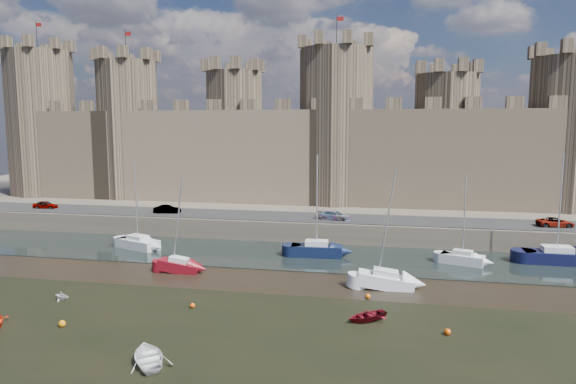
{
  "coord_description": "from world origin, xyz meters",
  "views": [
    {
      "loc": [
        10.19,
        -29.98,
        14.23
      ],
      "look_at": [
        -0.17,
        22.0,
        7.34
      ],
      "focal_mm": 32.0,
      "sensor_mm": 36.0,
      "label": 1
    }
  ],
  "objects_px": {
    "car_2": "(335,215)",
    "sailboat_2": "(462,258)",
    "sailboat_0": "(138,243)",
    "car_1": "(167,209)",
    "sailboat_4": "(179,265)",
    "car_0": "(45,205)",
    "sailboat_3": "(557,256)",
    "sailboat_1": "(317,249)",
    "car_3": "(555,222)",
    "sailboat_5": "(385,280)"
  },
  "relations": [
    {
      "from": "sailboat_0",
      "to": "sailboat_5",
      "type": "distance_m",
      "value": 29.69
    },
    {
      "from": "car_3",
      "to": "sailboat_3",
      "type": "bearing_deg",
      "value": 159.25
    },
    {
      "from": "car_2",
      "to": "sailboat_2",
      "type": "relative_size",
      "value": 0.45
    },
    {
      "from": "sailboat_1",
      "to": "sailboat_3",
      "type": "height_order",
      "value": "sailboat_3"
    },
    {
      "from": "sailboat_4",
      "to": "sailboat_5",
      "type": "xyz_separation_m",
      "value": [
        19.84,
        -1.15,
        0.05
      ]
    },
    {
      "from": "sailboat_3",
      "to": "sailboat_4",
      "type": "bearing_deg",
      "value": -164.32
    },
    {
      "from": "car_2",
      "to": "sailboat_3",
      "type": "bearing_deg",
      "value": -95.59
    },
    {
      "from": "sailboat_5",
      "to": "sailboat_2",
      "type": "bearing_deg",
      "value": 47.67
    },
    {
      "from": "sailboat_2",
      "to": "sailboat_3",
      "type": "bearing_deg",
      "value": 31.77
    },
    {
      "from": "car_0",
      "to": "car_1",
      "type": "distance_m",
      "value": 18.64
    },
    {
      "from": "car_3",
      "to": "sailboat_4",
      "type": "bearing_deg",
      "value": 108.0
    },
    {
      "from": "car_1",
      "to": "sailboat_3",
      "type": "height_order",
      "value": "sailboat_3"
    },
    {
      "from": "sailboat_2",
      "to": "sailboat_3",
      "type": "height_order",
      "value": "sailboat_3"
    },
    {
      "from": "car_0",
      "to": "car_2",
      "type": "relative_size",
      "value": 0.82
    },
    {
      "from": "car_3",
      "to": "sailboat_2",
      "type": "relative_size",
      "value": 0.44
    },
    {
      "from": "car_1",
      "to": "car_2",
      "type": "height_order",
      "value": "car_2"
    },
    {
      "from": "sailboat_1",
      "to": "sailboat_5",
      "type": "distance_m",
      "value": 12.14
    },
    {
      "from": "sailboat_1",
      "to": "sailboat_2",
      "type": "xyz_separation_m",
      "value": [
        15.15,
        -0.25,
        -0.1
      ]
    },
    {
      "from": "car_3",
      "to": "sailboat_2",
      "type": "xyz_separation_m",
      "value": [
        -11.45,
        -9.55,
        -2.31
      ]
    },
    {
      "from": "car_2",
      "to": "car_0",
      "type": "bearing_deg",
      "value": 99.34
    },
    {
      "from": "sailboat_0",
      "to": "car_2",
      "type": "bearing_deg",
      "value": 43.96
    },
    {
      "from": "car_0",
      "to": "car_3",
      "type": "height_order",
      "value": "car_0"
    },
    {
      "from": "car_2",
      "to": "sailboat_5",
      "type": "xyz_separation_m",
      "value": [
        6.47,
        -18.35,
        -2.34
      ]
    },
    {
      "from": "car_0",
      "to": "sailboat_1",
      "type": "bearing_deg",
      "value": -109.18
    },
    {
      "from": "car_0",
      "to": "sailboat_4",
      "type": "xyz_separation_m",
      "value": [
        27.79,
        -17.95,
        -2.37
      ]
    },
    {
      "from": "car_0",
      "to": "sailboat_1",
      "type": "height_order",
      "value": "sailboat_1"
    },
    {
      "from": "car_1",
      "to": "sailboat_3",
      "type": "relative_size",
      "value": 0.31
    },
    {
      "from": "sailboat_3",
      "to": "car_2",
      "type": "bearing_deg",
      "value": 164.04
    },
    {
      "from": "sailboat_0",
      "to": "sailboat_2",
      "type": "bearing_deg",
      "value": 21.27
    },
    {
      "from": "car_2",
      "to": "car_3",
      "type": "distance_m",
      "value": 25.61
    },
    {
      "from": "car_1",
      "to": "sailboat_4",
      "type": "distance_m",
      "value": 19.95
    },
    {
      "from": "car_0",
      "to": "sailboat_2",
      "type": "height_order",
      "value": "sailboat_2"
    },
    {
      "from": "sailboat_0",
      "to": "sailboat_5",
      "type": "bearing_deg",
      "value": 3.1
    },
    {
      "from": "car_2",
      "to": "sailboat_0",
      "type": "distance_m",
      "value": 23.83
    },
    {
      "from": "car_1",
      "to": "sailboat_4",
      "type": "relative_size",
      "value": 0.38
    },
    {
      "from": "car_0",
      "to": "sailboat_5",
      "type": "height_order",
      "value": "sailboat_5"
    },
    {
      "from": "car_2",
      "to": "sailboat_3",
      "type": "relative_size",
      "value": 0.36
    },
    {
      "from": "sailboat_0",
      "to": "sailboat_2",
      "type": "distance_m",
      "value": 35.96
    },
    {
      "from": "car_3",
      "to": "sailboat_2",
      "type": "height_order",
      "value": "sailboat_2"
    },
    {
      "from": "car_3",
      "to": "sailboat_3",
      "type": "distance_m",
      "value": 7.87
    },
    {
      "from": "sailboat_0",
      "to": "sailboat_5",
      "type": "relative_size",
      "value": 0.94
    },
    {
      "from": "car_1",
      "to": "sailboat_0",
      "type": "relative_size",
      "value": 0.36
    },
    {
      "from": "car_1",
      "to": "sailboat_0",
      "type": "xyz_separation_m",
      "value": [
        0.7,
        -9.69,
        -2.3
      ]
    },
    {
      "from": "car_3",
      "to": "car_2",
      "type": "bearing_deg",
      "value": 84.71
    },
    {
      "from": "car_3",
      "to": "sailboat_1",
      "type": "bearing_deg",
      "value": 102.82
    },
    {
      "from": "sailboat_3",
      "to": "sailboat_4",
      "type": "xyz_separation_m",
      "value": [
        -37.1,
        -10.41,
        -0.16
      ]
    },
    {
      "from": "sailboat_1",
      "to": "car_3",
      "type": "bearing_deg",
      "value": 15.33
    },
    {
      "from": "car_1",
      "to": "sailboat_2",
      "type": "distance_m",
      "value": 37.92
    },
    {
      "from": "car_0",
      "to": "car_2",
      "type": "distance_m",
      "value": 41.15
    },
    {
      "from": "car_0",
      "to": "sailboat_5",
      "type": "bearing_deg",
      "value": -117.69
    }
  ]
}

